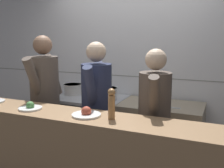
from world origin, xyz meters
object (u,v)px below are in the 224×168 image
at_px(chefs_knife, 162,107).
at_px(pepper_mill, 112,103).
at_px(plated_dish_dessert, 86,114).
at_px(stock_pot, 73,89).
at_px(mixing_bowl_steel, 159,101).
at_px(chef_head_cook, 45,98).
at_px(sauce_pot, 105,93).
at_px(chef_line, 154,119).
at_px(chef_sous, 97,108).
at_px(oven_range, 85,126).
at_px(plated_dish_appetiser, 30,107).

distance_m(chefs_knife, pepper_mill, 1.05).
distance_m(chefs_knife, plated_dish_dessert, 1.12).
bearing_deg(stock_pot, mixing_bowl_steel, -3.46).
distance_m(plated_dish_dessert, pepper_mill, 0.28).
bearing_deg(mixing_bowl_steel, chef_head_cook, -155.89).
relative_size(stock_pot, sauce_pot, 0.79).
xyz_separation_m(mixing_bowl_steel, chefs_knife, (0.07, -0.12, -0.04)).
xyz_separation_m(sauce_pot, pepper_mill, (0.57, -1.08, 0.18)).
xyz_separation_m(sauce_pot, chefs_knife, (0.80, -0.09, -0.08)).
xyz_separation_m(mixing_bowl_steel, chef_line, (0.11, -0.64, -0.04)).
relative_size(plated_dish_dessert, chef_sous, 0.16).
xyz_separation_m(chefs_knife, pepper_mill, (-0.23, -0.99, 0.25)).
bearing_deg(chef_line, chefs_knife, 82.48).
distance_m(sauce_pot, pepper_mill, 1.23).
distance_m(oven_range, pepper_mill, 1.61).
bearing_deg(chef_line, sauce_pot, 132.61).
relative_size(oven_range, sauce_pot, 3.43).
bearing_deg(pepper_mill, sauce_pot, 117.73).
bearing_deg(stock_pot, chef_sous, -42.74).
xyz_separation_m(stock_pot, mixing_bowl_steel, (1.29, -0.08, -0.03)).
bearing_deg(oven_range, plated_dish_appetiser, -88.07).
xyz_separation_m(chef_head_cook, chef_line, (1.40, -0.06, -0.07)).
xyz_separation_m(plated_dish_appetiser, plated_dish_dessert, (0.63, 0.03, 0.00)).
relative_size(mixing_bowl_steel, pepper_mill, 0.78).
bearing_deg(stock_pot, plated_dish_appetiser, -78.03).
xyz_separation_m(chefs_knife, plated_dish_dessert, (-0.48, -1.00, 0.13)).
height_order(stock_pot, chef_sous, chef_sous).
bearing_deg(sauce_pot, pepper_mill, -62.27).
bearing_deg(chef_line, mixing_bowl_steel, 88.28).
bearing_deg(plated_dish_dessert, sauce_pot, 106.32).
xyz_separation_m(oven_range, stock_pot, (-0.22, 0.06, 0.52)).
height_order(chefs_knife, pepper_mill, pepper_mill).
bearing_deg(oven_range, plated_dish_dessert, -59.64).
xyz_separation_m(oven_range, chef_line, (1.18, -0.66, 0.45)).
bearing_deg(mixing_bowl_steel, chef_sous, -133.56).
bearing_deg(chef_sous, chef_head_cook, 168.16).
distance_m(mixing_bowl_steel, pepper_mill, 1.14).
distance_m(chefs_knife, chef_head_cook, 1.44).
bearing_deg(mixing_bowl_steel, pepper_mill, -98.14).
bearing_deg(oven_range, chef_line, -29.04).
relative_size(plated_dish_appetiser, plated_dish_dessert, 0.87).
bearing_deg(chefs_knife, stock_pot, 171.91).
bearing_deg(plated_dish_appetiser, chef_head_cook, 114.31).
height_order(chefs_knife, chef_sous, chef_sous).
bearing_deg(stock_pot, chefs_knife, -8.09).
relative_size(oven_range, plated_dish_dessert, 4.33).
bearing_deg(oven_range, chefs_knife, -6.73).
height_order(sauce_pot, mixing_bowl_steel, sauce_pot).
distance_m(oven_range, plated_dish_appetiser, 1.30).
distance_m(stock_pot, chef_sous, 0.99).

